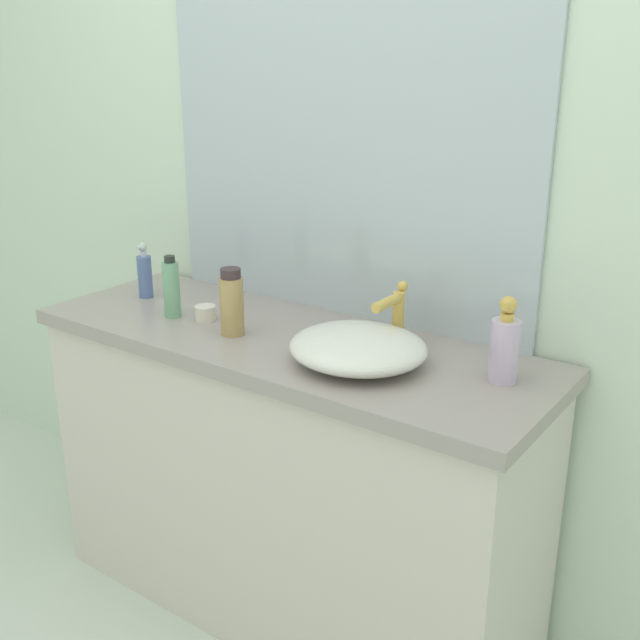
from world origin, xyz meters
TOP-DOWN VIEW (x-y plane):
  - bathroom_wall_rear at (0.00, 0.73)m, footprint 6.00×0.06m
  - vanity_counter at (-0.09, 0.43)m, footprint 1.50×0.52m
  - wall_mirror_panel at (-0.09, 0.69)m, footprint 1.21×0.01m
  - sink_basin at (0.18, 0.38)m, footprint 0.35×0.33m
  - faucet at (0.18, 0.56)m, footprint 0.03×0.15m
  - soap_dispenser at (-0.67, 0.45)m, footprint 0.04×0.04m
  - lotion_bottle at (-0.22, 0.36)m, footprint 0.07×0.07m
  - perfume_bottle at (0.51, 0.49)m, footprint 0.07×0.07m
  - spray_can at (-0.46, 0.37)m, footprint 0.05×0.05m
  - candle_jar at (-0.36, 0.40)m, footprint 0.06×0.06m

SIDE VIEW (x-z plane):
  - vanity_counter at x=-0.09m, z-range 0.00..0.90m
  - candle_jar at x=-0.36m, z-range 0.89..0.94m
  - sink_basin at x=0.18m, z-range 0.89..0.98m
  - soap_dispenser at x=-0.67m, z-range 0.88..1.06m
  - spray_can at x=-0.46m, z-range 0.89..1.07m
  - perfume_bottle at x=0.51m, z-range 0.88..1.09m
  - lotion_bottle at x=-0.22m, z-range 0.89..1.08m
  - faucet at x=0.18m, z-range 0.91..1.07m
  - bathroom_wall_rear at x=0.00m, z-range 0.00..2.60m
  - wall_mirror_panel at x=-0.09m, z-range 0.89..2.10m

